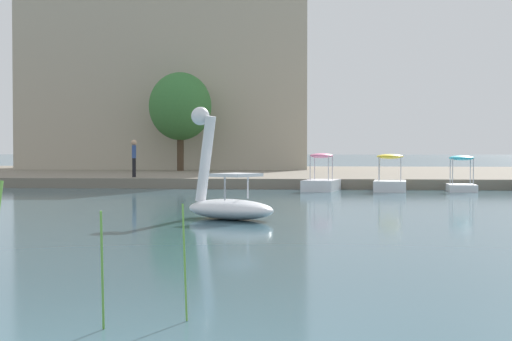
{
  "coord_description": "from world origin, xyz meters",
  "views": [
    {
      "loc": [
        1.79,
        -5.74,
        1.71
      ],
      "look_at": [
        -0.39,
        17.98,
        1.08
      ],
      "focal_mm": 54.42,
      "sensor_mm": 36.0,
      "label": 1
    }
  ],
  "objects_px": {
    "pedal_boat_yellow": "(390,180)",
    "pedal_boat_cyan": "(462,179)",
    "tree_sapling_by_fence": "(180,107)",
    "pedal_boat_pink": "(321,181)",
    "swan_boat": "(226,198)",
    "person_on_path": "(134,156)"
  },
  "relations": [
    {
      "from": "swan_boat",
      "to": "pedal_boat_pink",
      "type": "relative_size",
      "value": 1.1
    },
    {
      "from": "pedal_boat_yellow",
      "to": "pedal_boat_cyan",
      "type": "relative_size",
      "value": 1.25
    },
    {
      "from": "pedal_boat_yellow",
      "to": "tree_sapling_by_fence",
      "type": "bearing_deg",
      "value": 129.69
    },
    {
      "from": "swan_boat",
      "to": "pedal_boat_cyan",
      "type": "height_order",
      "value": "swan_boat"
    },
    {
      "from": "swan_boat",
      "to": "pedal_boat_yellow",
      "type": "relative_size",
      "value": 1.24
    },
    {
      "from": "person_on_path",
      "to": "pedal_boat_cyan",
      "type": "bearing_deg",
      "value": -10.95
    },
    {
      "from": "pedal_boat_yellow",
      "to": "person_on_path",
      "type": "bearing_deg",
      "value": 165.96
    },
    {
      "from": "swan_boat",
      "to": "pedal_boat_pink",
      "type": "height_order",
      "value": "swan_boat"
    },
    {
      "from": "person_on_path",
      "to": "tree_sapling_by_fence",
      "type": "bearing_deg",
      "value": 89.48
    },
    {
      "from": "pedal_boat_yellow",
      "to": "tree_sapling_by_fence",
      "type": "relative_size",
      "value": 0.38
    },
    {
      "from": "pedal_boat_yellow",
      "to": "person_on_path",
      "type": "height_order",
      "value": "person_on_path"
    },
    {
      "from": "tree_sapling_by_fence",
      "to": "pedal_boat_pink",
      "type": "bearing_deg",
      "value": -57.76
    },
    {
      "from": "pedal_boat_pink",
      "to": "tree_sapling_by_fence",
      "type": "bearing_deg",
      "value": 122.24
    },
    {
      "from": "pedal_boat_pink",
      "to": "person_on_path",
      "type": "height_order",
      "value": "person_on_path"
    },
    {
      "from": "pedal_boat_cyan",
      "to": "person_on_path",
      "type": "xyz_separation_m",
      "value": [
        -14.46,
        2.8,
        0.92
      ]
    },
    {
      "from": "pedal_boat_yellow",
      "to": "tree_sapling_by_fence",
      "type": "xyz_separation_m",
      "value": [
        -11.44,
        13.79,
        3.88
      ]
    },
    {
      "from": "swan_boat",
      "to": "pedal_boat_yellow",
      "type": "height_order",
      "value": "swan_boat"
    },
    {
      "from": "pedal_boat_pink",
      "to": "tree_sapling_by_fence",
      "type": "xyz_separation_m",
      "value": [
        -8.6,
        13.64,
        3.93
      ]
    },
    {
      "from": "tree_sapling_by_fence",
      "to": "person_on_path",
      "type": "xyz_separation_m",
      "value": [
        -0.1,
        -10.9,
        -2.91
      ]
    },
    {
      "from": "swan_boat",
      "to": "person_on_path",
      "type": "xyz_separation_m",
      "value": [
        -6.47,
        16.38,
        0.89
      ]
    },
    {
      "from": "pedal_boat_pink",
      "to": "pedal_boat_cyan",
      "type": "relative_size",
      "value": 1.42
    },
    {
      "from": "pedal_boat_cyan",
      "to": "tree_sapling_by_fence",
      "type": "relative_size",
      "value": 0.3
    }
  ]
}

